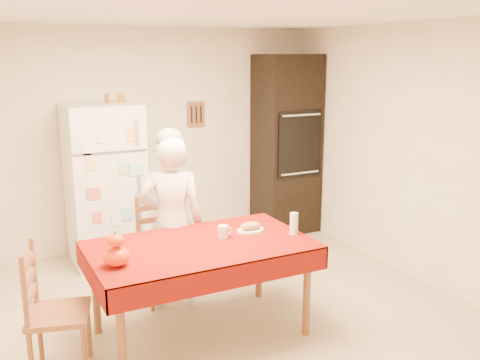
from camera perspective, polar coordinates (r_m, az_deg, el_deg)
floor at (r=4.67m, az=-0.02°, el=-14.73°), size 4.50×4.50×0.00m
room_shell at (r=4.17m, az=-0.03°, el=5.42°), size 4.02×4.52×2.51m
refrigerator at (r=5.84m, az=-14.20°, el=-0.45°), size 0.75×0.74×1.70m
oven_cabinet at (r=6.70m, az=4.95°, el=3.79°), size 0.70×0.62×2.20m
dining_table at (r=4.19m, az=-4.27°, el=-7.69°), size 1.70×1.00×0.76m
chair_far at (r=4.94m, az=-8.38°, el=-6.84°), size 0.43×0.41×0.95m
chair_left at (r=3.96m, az=-19.75°, el=-12.66°), size 0.50×0.51×0.95m
seated_woman at (r=4.67m, az=-7.28°, el=-4.59°), size 0.65×0.54×1.54m
coffee_mug at (r=4.28m, az=-1.82°, el=-5.53°), size 0.08×0.08×0.10m
pumpkin_lower at (r=3.82m, az=-13.04°, el=-7.94°), size 0.19×0.19×0.14m
pumpkin_upper at (r=3.78m, az=-13.13°, el=-6.29°), size 0.12×0.12×0.09m
wine_glass at (r=4.38m, az=5.77°, el=-4.64°), size 0.07×0.07×0.18m
bread_plate at (r=4.44m, az=1.12°, el=-5.40°), size 0.24×0.24×0.02m
bread_loaf at (r=4.43m, az=1.12°, el=-4.90°), size 0.18×0.10×0.06m
spice_jar_left at (r=5.78m, az=-13.99°, el=8.46°), size 0.05×0.05×0.10m
spice_jar_mid at (r=5.81m, az=-12.72°, el=8.55°), size 0.05×0.05×0.10m
spice_jar_right at (r=5.81m, az=-12.39°, el=8.57°), size 0.05×0.05×0.10m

